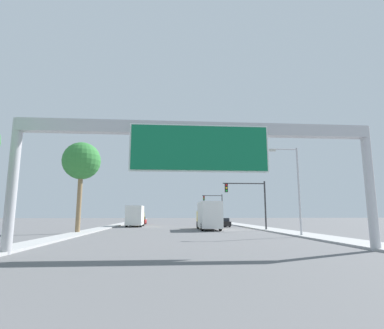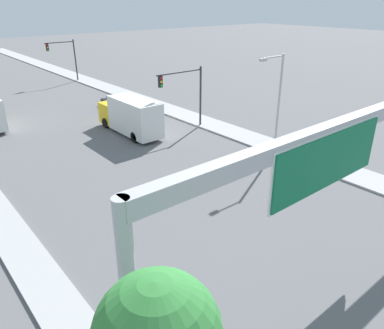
{
  "view_description": "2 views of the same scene",
  "coord_description": "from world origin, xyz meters",
  "px_view_note": "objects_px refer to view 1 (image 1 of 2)",
  "views": [
    {
      "loc": [
        -1.7,
        1.54,
        2.05
      ],
      "look_at": [
        0.0,
        23.26,
        5.64
      ],
      "focal_mm": 28.0,
      "sensor_mm": 36.0,
      "label": 1
    },
    {
      "loc": [
        -14.09,
        9.98,
        12.1
      ],
      "look_at": [
        -0.25,
        26.67,
        2.45
      ],
      "focal_mm": 35.0,
      "sensor_mm": 36.0,
      "label": 2
    }
  ],
  "objects_px": {
    "truck_box_primary": "(209,216)",
    "truck_box_secondary": "(135,216)",
    "car_mid_right": "(223,223)",
    "car_far_center": "(141,221)",
    "traffic_light_near_intersection": "(251,196)",
    "traffic_light_mid_block": "(216,204)",
    "palm_tree_background": "(82,162)",
    "street_lamp_right": "(295,183)",
    "sign_gantry": "(199,147)"
  },
  "relations": [
    {
      "from": "truck_box_primary",
      "to": "truck_box_secondary",
      "type": "distance_m",
      "value": 14.98
    },
    {
      "from": "car_mid_right",
      "to": "car_far_center",
      "type": "xyz_separation_m",
      "value": [
        -14.0,
        12.66,
        0.02
      ]
    },
    {
      "from": "truck_box_primary",
      "to": "traffic_light_near_intersection",
      "type": "bearing_deg",
      "value": -25.8
    },
    {
      "from": "truck_box_secondary",
      "to": "traffic_light_mid_block",
      "type": "height_order",
      "value": "traffic_light_mid_block"
    },
    {
      "from": "car_mid_right",
      "to": "car_far_center",
      "type": "bearing_deg",
      "value": 137.88
    },
    {
      "from": "palm_tree_background",
      "to": "street_lamp_right",
      "type": "height_order",
      "value": "palm_tree_background"
    },
    {
      "from": "truck_box_secondary",
      "to": "traffic_light_mid_block",
      "type": "distance_m",
      "value": 23.3
    },
    {
      "from": "car_far_center",
      "to": "traffic_light_near_intersection",
      "type": "xyz_separation_m",
      "value": [
        15.49,
        -24.24,
        3.49
      ]
    },
    {
      "from": "car_far_center",
      "to": "truck_box_primary",
      "type": "relative_size",
      "value": 0.53
    },
    {
      "from": "truck_box_primary",
      "to": "truck_box_secondary",
      "type": "height_order",
      "value": "truck_box_primary"
    },
    {
      "from": "sign_gantry",
      "to": "street_lamp_right",
      "type": "xyz_separation_m",
      "value": [
        9.99,
        10.49,
        -0.85
      ]
    },
    {
      "from": "sign_gantry",
      "to": "truck_box_primary",
      "type": "xyz_separation_m",
      "value": [
        3.5,
        22.5,
        -3.96
      ]
    },
    {
      "from": "car_far_center",
      "to": "street_lamp_right",
      "type": "height_order",
      "value": "street_lamp_right"
    },
    {
      "from": "car_far_center",
      "to": "traffic_light_mid_block",
      "type": "distance_m",
      "value": 17.23
    },
    {
      "from": "sign_gantry",
      "to": "car_mid_right",
      "type": "distance_m",
      "value": 32.83
    },
    {
      "from": "car_mid_right",
      "to": "palm_tree_background",
      "type": "relative_size",
      "value": 0.47
    },
    {
      "from": "traffic_light_near_intersection",
      "to": "palm_tree_background",
      "type": "height_order",
      "value": "palm_tree_background"
    },
    {
      "from": "palm_tree_background",
      "to": "traffic_light_mid_block",
      "type": "bearing_deg",
      "value": 59.01
    },
    {
      "from": "sign_gantry",
      "to": "traffic_light_mid_block",
      "type": "height_order",
      "value": "sign_gantry"
    },
    {
      "from": "truck_box_secondary",
      "to": "truck_box_primary",
      "type": "bearing_deg",
      "value": -45.5
    },
    {
      "from": "car_mid_right",
      "to": "truck_box_secondary",
      "type": "relative_size",
      "value": 0.65
    },
    {
      "from": "street_lamp_right",
      "to": "traffic_light_mid_block",
      "type": "bearing_deg",
      "value": 91.68
    },
    {
      "from": "traffic_light_near_intersection",
      "to": "street_lamp_right",
      "type": "distance_m",
      "value": 9.75
    },
    {
      "from": "sign_gantry",
      "to": "traffic_light_mid_block",
      "type": "bearing_deg",
      "value": 80.0
    },
    {
      "from": "palm_tree_background",
      "to": "car_far_center",
      "type": "bearing_deg",
      "value": 81.29
    },
    {
      "from": "car_mid_right",
      "to": "truck_box_secondary",
      "type": "xyz_separation_m",
      "value": [
        -14.0,
        1.52,
        1.02
      ]
    },
    {
      "from": "palm_tree_background",
      "to": "street_lamp_right",
      "type": "bearing_deg",
      "value": -16.26
    },
    {
      "from": "sign_gantry",
      "to": "palm_tree_background",
      "type": "xyz_separation_m",
      "value": [
        -11.24,
        16.68,
        1.92
      ]
    },
    {
      "from": "truck_box_primary",
      "to": "palm_tree_background",
      "type": "distance_m",
      "value": 16.9
    },
    {
      "from": "sign_gantry",
      "to": "traffic_light_near_intersection",
      "type": "distance_m",
      "value": 21.87
    },
    {
      "from": "car_far_center",
      "to": "truck_box_secondary",
      "type": "height_order",
      "value": "truck_box_secondary"
    },
    {
      "from": "traffic_light_near_intersection",
      "to": "palm_tree_background",
      "type": "distance_m",
      "value": 20.33
    },
    {
      "from": "car_mid_right",
      "to": "traffic_light_mid_block",
      "type": "xyz_separation_m",
      "value": [
        1.83,
        18.42,
        3.62
      ]
    },
    {
      "from": "car_far_center",
      "to": "truck_box_primary",
      "type": "bearing_deg",
      "value": -64.3
    },
    {
      "from": "sign_gantry",
      "to": "truck_box_secondary",
      "type": "relative_size",
      "value": 2.87
    },
    {
      "from": "truck_box_primary",
      "to": "car_far_center",
      "type": "bearing_deg",
      "value": 115.7
    },
    {
      "from": "palm_tree_background",
      "to": "street_lamp_right",
      "type": "xyz_separation_m",
      "value": [
        21.23,
        -6.19,
        -2.77
      ]
    },
    {
      "from": "truck_box_primary",
      "to": "traffic_light_near_intersection",
      "type": "distance_m",
      "value": 6.04
    },
    {
      "from": "truck_box_primary",
      "to": "street_lamp_right",
      "type": "relative_size",
      "value": 1.02
    },
    {
      "from": "car_far_center",
      "to": "truck_box_secondary",
      "type": "xyz_separation_m",
      "value": [
        -0.0,
        -11.14,
        0.99
      ]
    },
    {
      "from": "palm_tree_background",
      "to": "traffic_light_near_intersection",
      "type": "bearing_deg",
      "value": 9.8
    },
    {
      "from": "car_mid_right",
      "to": "palm_tree_background",
      "type": "bearing_deg",
      "value": -140.59
    },
    {
      "from": "truck_box_secondary",
      "to": "traffic_light_near_intersection",
      "type": "xyz_separation_m",
      "value": [
        15.49,
        -13.1,
        2.5
      ]
    },
    {
      "from": "sign_gantry",
      "to": "car_mid_right",
      "type": "xyz_separation_m",
      "value": [
        7.0,
        31.66,
        -5.09
      ]
    },
    {
      "from": "car_mid_right",
      "to": "traffic_light_mid_block",
      "type": "relative_size",
      "value": 0.73
    },
    {
      "from": "traffic_light_near_intersection",
      "to": "palm_tree_background",
      "type": "relative_size",
      "value": 0.62
    },
    {
      "from": "car_mid_right",
      "to": "truck_box_primary",
      "type": "bearing_deg",
      "value": -110.91
    },
    {
      "from": "sign_gantry",
      "to": "traffic_light_near_intersection",
      "type": "xyz_separation_m",
      "value": [
        8.49,
        20.09,
        -1.57
      ]
    },
    {
      "from": "traffic_light_mid_block",
      "to": "street_lamp_right",
      "type": "bearing_deg",
      "value": -88.32
    },
    {
      "from": "truck_box_secondary",
      "to": "palm_tree_background",
      "type": "height_order",
      "value": "palm_tree_background"
    }
  ]
}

